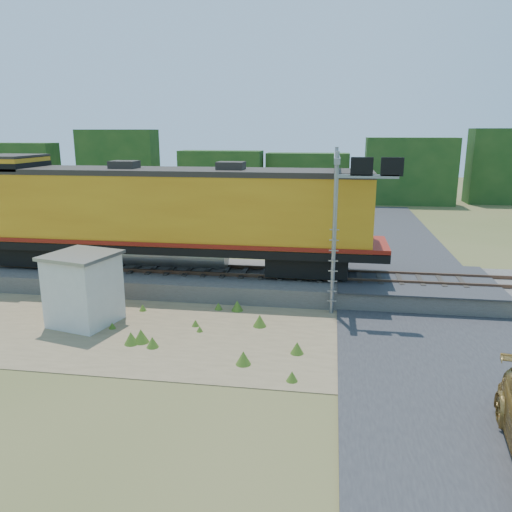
# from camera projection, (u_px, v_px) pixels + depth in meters

# --- Properties ---
(ground) EXTENTS (140.00, 140.00, 0.00)m
(ground) POSITION_uv_depth(u_px,v_px,m) (240.00, 339.00, 18.21)
(ground) COLOR #475123
(ground) RESTS_ON ground
(ballast) EXTENTS (70.00, 5.00, 0.80)m
(ballast) POSITION_uv_depth(u_px,v_px,m) (263.00, 281.00, 23.86)
(ballast) COLOR slate
(ballast) RESTS_ON ground
(rails) EXTENTS (70.00, 1.54, 0.16)m
(rails) POSITION_uv_depth(u_px,v_px,m) (263.00, 272.00, 23.74)
(rails) COLOR brown
(rails) RESTS_ON ballast
(dirt_shoulder) EXTENTS (26.00, 8.00, 0.03)m
(dirt_shoulder) POSITION_uv_depth(u_px,v_px,m) (191.00, 330.00, 18.97)
(dirt_shoulder) COLOR #8C7754
(dirt_shoulder) RESTS_ON ground
(road) EXTENTS (7.00, 66.00, 0.86)m
(road) POSITION_uv_depth(u_px,v_px,m) (436.00, 341.00, 17.87)
(road) COLOR #38383A
(road) RESTS_ON ground
(tree_line_north) EXTENTS (130.00, 3.00, 6.50)m
(tree_line_north) POSITION_uv_depth(u_px,v_px,m) (304.00, 172.00, 53.89)
(tree_line_north) COLOR #193D16
(tree_line_north) RESTS_ON ground
(weed_clumps) EXTENTS (15.00, 6.20, 0.56)m
(weed_clumps) POSITION_uv_depth(u_px,v_px,m) (150.00, 333.00, 18.81)
(weed_clumps) COLOR #43671D
(weed_clumps) RESTS_ON ground
(locomotive) EXTENTS (20.54, 3.13, 5.30)m
(locomotive) POSITION_uv_depth(u_px,v_px,m) (162.00, 213.00, 23.80)
(locomotive) COLOR black
(locomotive) RESTS_ON rails
(shed) EXTENTS (2.88, 2.88, 2.84)m
(shed) POSITION_uv_depth(u_px,v_px,m) (84.00, 289.00, 19.39)
(shed) COLOR silver
(shed) RESTS_ON ground
(signal_gantry) EXTENTS (2.63, 6.20, 6.63)m
(signal_gantry) POSITION_uv_depth(u_px,v_px,m) (343.00, 188.00, 21.59)
(signal_gantry) COLOR gray
(signal_gantry) RESTS_ON ground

